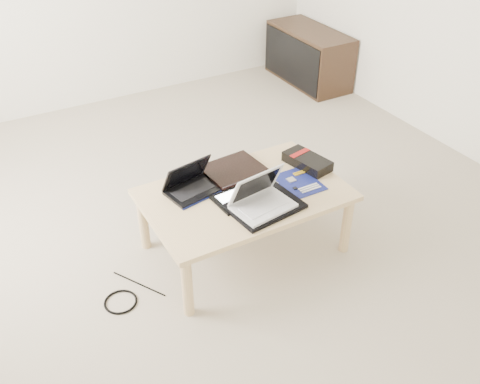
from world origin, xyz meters
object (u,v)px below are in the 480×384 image
media_cabinet (308,56)px  white_laptop (261,199)px  gpu_box (307,161)px  netbook (191,185)px  coffee_table (245,200)px

media_cabinet → white_laptop: bearing=-131.1°
gpu_box → media_cabinet: bearing=54.0°
media_cabinet → netbook: netbook is taller
netbook → gpu_box: 0.71m
coffee_table → gpu_box: 0.47m
white_laptop → gpu_box: (0.46, 0.23, -0.03)m
coffee_table → netbook: size_ratio=3.54×
white_laptop → netbook: bearing=127.2°
coffee_table → white_laptop: bearing=-90.5°
gpu_box → white_laptop: bearing=-153.6°
white_laptop → coffee_table: bearing=89.5°
media_cabinet → netbook: size_ratio=2.90×
netbook → gpu_box: size_ratio=1.00×
coffee_table → white_laptop: (-0.00, -0.17, 0.11)m
coffee_table → media_cabinet: bearing=46.4°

